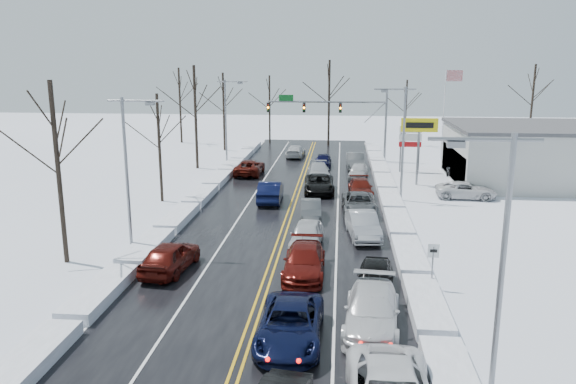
# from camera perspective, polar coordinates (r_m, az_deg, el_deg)

# --- Properties ---
(ground) EXTENTS (160.00, 160.00, 0.00)m
(ground) POSITION_cam_1_polar(r_m,az_deg,el_deg) (36.22, -0.57, -4.41)
(ground) COLOR silver
(ground) RESTS_ON ground
(road_surface) EXTENTS (14.00, 84.00, 0.01)m
(road_surface) POSITION_cam_1_polar(r_m,az_deg,el_deg) (38.12, -0.26, -3.49)
(road_surface) COLOR black
(road_surface) RESTS_ON ground
(snow_bank_left) EXTENTS (1.60, 72.00, 0.58)m
(snow_bank_left) POSITION_cam_1_polar(r_m,az_deg,el_deg) (39.57, -11.29, -3.13)
(snow_bank_left) COLOR white
(snow_bank_left) RESTS_ON ground
(snow_bank_right) EXTENTS (1.60, 72.00, 0.58)m
(snow_bank_right) POSITION_cam_1_polar(r_m,az_deg,el_deg) (38.16, 11.20, -3.74)
(snow_bank_right) COLOR white
(snow_bank_right) RESTS_ON ground
(traffic_signal_mast) EXTENTS (13.28, 0.39, 8.00)m
(traffic_signal_mast) POSITION_cam_1_polar(r_m,az_deg,el_deg) (62.56, 5.29, 8.16)
(traffic_signal_mast) COLOR slate
(traffic_signal_mast) RESTS_ON ground
(tires_plus_sign) EXTENTS (3.20, 0.34, 6.00)m
(tires_plus_sign) POSITION_cam_1_polar(r_m,az_deg,el_deg) (51.14, 13.19, 6.18)
(tires_plus_sign) COLOR slate
(tires_plus_sign) RESTS_ON ground
(used_vehicles_sign) EXTENTS (2.20, 0.22, 4.65)m
(used_vehicles_sign) POSITION_cam_1_polar(r_m,az_deg,el_deg) (57.26, 12.32, 5.26)
(used_vehicles_sign) COLOR slate
(used_vehicles_sign) RESTS_ON ground
(speed_limit_sign) EXTENTS (0.55, 0.09, 2.35)m
(speed_limit_sign) POSITION_cam_1_polar(r_m,az_deg,el_deg) (28.32, 14.52, -6.50)
(speed_limit_sign) COLOR slate
(speed_limit_sign) RESTS_ON ground
(flagpole) EXTENTS (1.87, 1.20, 10.00)m
(flagpole) POSITION_cam_1_polar(r_m,az_deg,el_deg) (65.55, 15.72, 8.35)
(flagpole) COLOR silver
(flagpole) RESTS_ON ground
(dealership_building) EXTENTS (20.40, 12.40, 5.30)m
(dealership_building) POSITION_cam_1_polar(r_m,az_deg,el_deg) (56.76, 26.41, 3.44)
(dealership_building) COLOR #AEAFAA
(dealership_building) RESTS_ON ground
(streetlight_se) EXTENTS (3.20, 0.25, 9.00)m
(streetlight_se) POSITION_cam_1_polar(r_m,az_deg,el_deg) (17.91, 20.40, -6.14)
(streetlight_se) COLOR slate
(streetlight_se) RESTS_ON ground
(streetlight_ne) EXTENTS (3.20, 0.25, 9.00)m
(streetlight_ne) POSITION_cam_1_polar(r_m,az_deg,el_deg) (44.93, 11.41, 5.74)
(streetlight_ne) COLOR slate
(streetlight_ne) RESTS_ON ground
(streetlight_sw) EXTENTS (3.20, 0.25, 9.00)m
(streetlight_sw) POSITION_cam_1_polar(r_m,az_deg,el_deg) (33.07, -15.81, 2.86)
(streetlight_sw) COLOR slate
(streetlight_sw) RESTS_ON ground
(streetlight_nw) EXTENTS (3.20, 0.25, 9.00)m
(streetlight_nw) POSITION_cam_1_polar(r_m,az_deg,el_deg) (59.79, -6.16, 7.74)
(streetlight_nw) COLOR slate
(streetlight_nw) RESTS_ON ground
(tree_left_b) EXTENTS (4.00, 4.00, 10.00)m
(tree_left_b) POSITION_cam_1_polar(r_m,az_deg,el_deg) (32.35, -22.58, 5.13)
(tree_left_b) COLOR #2D231C
(tree_left_b) RESTS_ON ground
(tree_left_c) EXTENTS (3.40, 3.40, 8.50)m
(tree_left_c) POSITION_cam_1_polar(r_m,az_deg,el_deg) (44.90, -13.03, 6.46)
(tree_left_c) COLOR #2D231C
(tree_left_c) RESTS_ON ground
(tree_left_d) EXTENTS (4.20, 4.20, 10.50)m
(tree_left_d) POSITION_cam_1_polar(r_m,az_deg,el_deg) (58.35, -9.44, 9.50)
(tree_left_d) COLOR #2D231C
(tree_left_d) RESTS_ON ground
(tree_left_e) EXTENTS (3.80, 3.80, 9.50)m
(tree_left_e) POSITION_cam_1_polar(r_m,az_deg,el_deg) (69.96, -6.59, 9.62)
(tree_left_e) COLOR #2D231C
(tree_left_e) RESTS_ON ground
(tree_far_a) EXTENTS (4.00, 4.00, 10.00)m
(tree_far_a) POSITION_cam_1_polar(r_m,az_deg,el_deg) (77.50, -10.97, 10.08)
(tree_far_a) COLOR #2D231C
(tree_far_a) RESTS_ON ground
(tree_far_b) EXTENTS (3.60, 3.60, 9.00)m
(tree_far_b) POSITION_cam_1_polar(r_m,az_deg,el_deg) (76.08, -1.89, 9.72)
(tree_far_b) COLOR #2D231C
(tree_far_b) RESTS_ON ground
(tree_far_c) EXTENTS (4.40, 4.40, 11.00)m
(tree_far_c) POSITION_cam_1_polar(r_m,az_deg,el_deg) (73.41, 4.21, 10.66)
(tree_far_c) COLOR #2D231C
(tree_far_c) RESTS_ON ground
(tree_far_d) EXTENTS (3.40, 3.40, 8.50)m
(tree_far_d) POSITION_cam_1_polar(r_m,az_deg,el_deg) (75.46, 11.93, 9.15)
(tree_far_d) COLOR #2D231C
(tree_far_d) RESTS_ON ground
(tree_far_e) EXTENTS (4.20, 4.20, 10.50)m
(tree_far_e) POSITION_cam_1_polar(r_m,az_deg,el_deg) (79.26, 23.67, 9.54)
(tree_far_e) COLOR #2D231C
(tree_far_e) RESTS_ON ground
(queued_car_2) EXTENTS (2.55, 5.47, 1.52)m
(queued_car_2) POSITION_cam_1_polar(r_m,az_deg,el_deg) (23.26, 0.22, -14.97)
(queued_car_2) COLOR black
(queued_car_2) RESTS_ON ground
(queued_car_3) EXTENTS (2.14, 5.21, 1.51)m
(queued_car_3) POSITION_cam_1_polar(r_m,az_deg,el_deg) (29.80, 1.65, -8.40)
(queued_car_3) COLOR #550F0B
(queued_car_3) RESTS_ON ground
(queued_car_4) EXTENTS (2.07, 4.66, 1.56)m
(queued_car_4) POSITION_cam_1_polar(r_m,az_deg,el_deg) (33.97, 1.90, -5.63)
(queued_car_4) COLOR silver
(queued_car_4) RESTS_ON ground
(queued_car_5) EXTENTS (1.68, 4.13, 1.33)m
(queued_car_5) POSITION_cam_1_polar(r_m,az_deg,el_deg) (39.92, 2.33, -2.73)
(queued_car_5) COLOR #414446
(queued_car_5) RESTS_ON ground
(queued_car_6) EXTENTS (2.74, 5.49, 1.50)m
(queued_car_6) POSITION_cam_1_polar(r_m,az_deg,el_deg) (47.85, 3.18, -0.03)
(queued_car_6) COLOR black
(queued_car_6) RESTS_ON ground
(queued_car_7) EXTENTS (2.34, 5.06, 1.43)m
(queued_car_7) POSITION_cam_1_polar(r_m,az_deg,el_deg) (53.46, 3.12, 1.38)
(queued_car_7) COLOR #A6A9AE
(queued_car_7) RESTS_ON ground
(queued_car_8) EXTENTS (1.76, 4.16, 1.40)m
(queued_car_8) POSITION_cam_1_polar(r_m,az_deg,el_deg) (59.19, 3.57, 2.54)
(queued_car_8) COLOR black
(queued_car_8) RESTS_ON ground
(queued_car_11) EXTENTS (2.73, 5.73, 1.61)m
(queued_car_11) POSITION_cam_1_polar(r_m,az_deg,el_deg) (24.55, 8.45, -13.51)
(queued_car_11) COLOR silver
(queued_car_11) RESTS_ON ground
(queued_car_12) EXTENTS (2.10, 4.38, 1.45)m
(queued_car_12) POSITION_cam_1_polar(r_m,az_deg,el_deg) (28.18, 8.83, -9.88)
(queued_car_12) COLOR black
(queued_car_12) RESTS_ON ground
(queued_car_13) EXTENTS (2.31, 5.09, 1.62)m
(queued_car_13) POSITION_cam_1_polar(r_m,az_deg,el_deg) (36.11, 7.59, -4.59)
(queued_car_13) COLOR #989A9F
(queued_car_13) RESTS_ON ground
(queued_car_14) EXTENTS (2.64, 5.37, 1.47)m
(queued_car_14) POSITION_cam_1_polar(r_m,az_deg,el_deg) (41.65, 7.22, -2.15)
(queued_car_14) COLOR #474A4C
(queued_car_14) RESTS_ON ground
(queued_car_15) EXTENTS (2.08, 4.81, 1.38)m
(queued_car_15) POSITION_cam_1_polar(r_m,az_deg,el_deg) (46.85, 7.35, -0.41)
(queued_car_15) COLOR #4C100A
(queued_car_15) RESTS_ON ground
(queued_car_16) EXTENTS (2.20, 4.33, 1.41)m
(queued_car_16) POSITION_cam_1_polar(r_m,az_deg,el_deg) (53.94, 7.12, 1.41)
(queued_car_16) COLOR #BBBCBE
(queued_car_16) RESTS_ON ground
(queued_car_17) EXTENTS (1.91, 4.95, 1.61)m
(queued_car_17) POSITION_cam_1_polar(r_m,az_deg,el_deg) (58.70, 6.82, 2.39)
(queued_car_17) COLOR #434749
(queued_car_17) RESTS_ON ground
(oncoming_car_0) EXTENTS (1.95, 5.13, 1.67)m
(oncoming_car_0) POSITION_cam_1_polar(r_m,az_deg,el_deg) (44.74, -1.78, -0.96)
(oncoming_car_0) COLOR black
(oncoming_car_0) RESTS_ON ground
(oncoming_car_1) EXTENTS (2.54, 5.37, 1.48)m
(oncoming_car_1) POSITION_cam_1_polar(r_m,az_deg,el_deg) (55.30, -3.92, 1.77)
(oncoming_car_1) COLOR #460F09
(oncoming_car_1) RESTS_ON ground
(oncoming_car_2) EXTENTS (2.23, 4.88, 1.39)m
(oncoming_car_2) POSITION_cam_1_polar(r_m,az_deg,el_deg) (65.23, 0.78, 3.57)
(oncoming_car_2) COLOR silver
(oncoming_car_2) RESTS_ON ground
(oncoming_car_3) EXTENTS (2.47, 5.02, 1.65)m
(oncoming_car_3) POSITION_cam_1_polar(r_m,az_deg,el_deg) (30.93, -11.81, -7.86)
(oncoming_car_3) COLOR #460D09
(oncoming_car_3) RESTS_ON ground
(parked_car_0) EXTENTS (4.97, 2.52, 1.35)m
(parked_car_0) POSITION_cam_1_polar(r_m,az_deg,el_deg) (47.97, 17.59, -0.61)
(parked_car_0) COLOR silver
(parked_car_0) RESTS_ON ground
(parked_car_1) EXTENTS (2.44, 5.61, 1.61)m
(parked_car_1) POSITION_cam_1_polar(r_m,az_deg,el_deg) (54.00, 19.62, 0.74)
(parked_car_1) COLOR #3F4245
(parked_car_1) RESTS_ON ground
(parked_car_2) EXTENTS (2.47, 5.19, 1.71)m
(parked_car_2) POSITION_cam_1_polar(r_m,az_deg,el_deg) (57.86, 16.65, 1.76)
(parked_car_2) COLOR black
(parked_car_2) RESTS_ON ground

